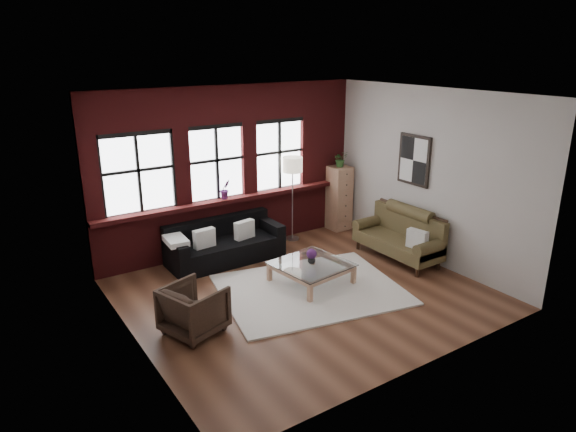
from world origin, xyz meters
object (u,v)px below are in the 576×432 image
armchair (194,309)px  drawer_chest (339,198)px  coffee_table (311,274)px  vase (311,260)px  floor_lamp (292,196)px  dark_sofa (225,241)px  vintage_settee (398,235)px

armchair → drawer_chest: 5.01m
coffee_table → vase: (0.00, 0.00, 0.26)m
vase → floor_lamp: 2.20m
coffee_table → floor_lamp: size_ratio=0.60×
dark_sofa → armchair: bearing=-126.8°
vintage_settee → drawer_chest: drawer_chest is taller
coffee_table → drawer_chest: 2.92m
armchair → coffee_table: size_ratio=0.69×
vase → floor_lamp: (0.91, 1.93, 0.51)m
floor_lamp → drawer_chest: bearing=-0.5°
dark_sofa → floor_lamp: size_ratio=1.13×
armchair → vase: (2.30, 0.36, 0.09)m
dark_sofa → floor_lamp: 1.79m
dark_sofa → armchair: 2.55m
dark_sofa → coffee_table: (0.77, -1.68, -0.21)m
dark_sofa → vintage_settee: bearing=-32.0°
vintage_settee → floor_lamp: 2.29m
dark_sofa → coffee_table: bearing=-65.3°
dark_sofa → vase: size_ratio=15.37×
coffee_table → floor_lamp: 2.27m
armchair → coffee_table: armchair is taller
floor_lamp → coffee_table: bearing=-115.3°
armchair → vase: 2.33m
armchair → vintage_settee: bearing=-104.3°
vintage_settee → vase: (-1.98, 0.04, -0.04)m
floor_lamp → vintage_settee: bearing=-61.6°
dark_sofa → vase: (0.77, -1.68, 0.05)m
dark_sofa → armchair: (-1.53, -2.04, -0.04)m
armchair → drawer_chest: size_ratio=0.55×
vintage_settee → vase: vintage_settee is taller
vase → drawer_chest: size_ratio=0.10×
vintage_settee → coffee_table: (-1.98, 0.04, -0.30)m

